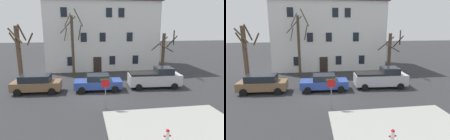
% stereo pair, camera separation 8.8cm
% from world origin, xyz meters
% --- Properties ---
extents(ground_plane, '(120.00, 120.00, 0.00)m').
position_xyz_m(ground_plane, '(0.00, 0.00, 0.00)').
color(ground_plane, '#2D2D30').
extents(building_main, '(16.40, 8.41, 11.68)m').
position_xyz_m(building_main, '(1.50, 13.61, 5.92)').
color(building_main, white).
rests_on(building_main, ground_plane).
extents(tree_bare_near, '(2.68, 2.82, 6.52)m').
position_xyz_m(tree_bare_near, '(-8.74, 6.99, 3.45)').
color(tree_bare_near, brown).
rests_on(tree_bare_near, ground_plane).
extents(tree_bare_mid, '(2.84, 2.84, 8.22)m').
position_xyz_m(tree_bare_mid, '(-2.63, 7.62, 4.18)').
color(tree_bare_mid, '#4C3D2D').
rests_on(tree_bare_mid, ground_plane).
extents(tree_bare_far, '(2.91, 2.95, 5.83)m').
position_xyz_m(tree_bare_far, '(8.92, 6.84, 2.99)').
color(tree_bare_far, '#4C3D2D').
rests_on(tree_bare_far, ground_plane).
extents(car_brown_wagon, '(4.62, 2.13, 1.75)m').
position_xyz_m(car_brown_wagon, '(-5.92, 1.94, 0.91)').
color(car_brown_wagon, brown).
rests_on(car_brown_wagon, ground_plane).
extents(car_blue_sedan, '(4.72, 2.14, 1.64)m').
position_xyz_m(car_blue_sedan, '(0.00, 1.72, 0.82)').
color(car_blue_sedan, '#2D4799').
rests_on(car_blue_sedan, ground_plane).
extents(pickup_truck_silver, '(5.49, 2.42, 2.11)m').
position_xyz_m(pickup_truck_silver, '(5.95, 1.93, 1.02)').
color(pickup_truck_silver, '#B7BABF').
rests_on(pickup_truck_silver, ground_plane).
extents(fire_hydrant, '(0.42, 0.22, 0.76)m').
position_xyz_m(fire_hydrant, '(3.07, -7.77, 0.51)').
color(fire_hydrant, silver).
rests_on(fire_hydrant, sidewalk_slab).
extents(street_sign_pole, '(0.76, 0.07, 2.47)m').
position_xyz_m(street_sign_pole, '(0.23, -2.89, 1.74)').
color(street_sign_pole, slate).
rests_on(street_sign_pole, ground_plane).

